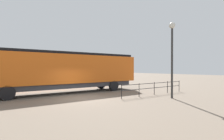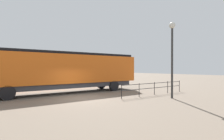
# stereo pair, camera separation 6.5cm
# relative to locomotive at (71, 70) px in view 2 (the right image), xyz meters

# --- Properties ---
(ground_plane) EXTENTS (120.00, 120.00, 0.00)m
(ground_plane) POSITION_rel_locomotive_xyz_m (3.57, -0.67, -2.20)
(ground_plane) COLOR #756656
(locomotive) EXTENTS (2.83, 15.21, 3.90)m
(locomotive) POSITION_rel_locomotive_xyz_m (0.00, 0.00, 0.00)
(locomotive) COLOR orange
(locomotive) RESTS_ON ground_plane
(lamp_post) EXTENTS (0.50, 0.50, 6.03)m
(lamp_post) POSITION_rel_locomotive_xyz_m (7.74, 5.31, 1.98)
(lamp_post) COLOR #2D2D2D
(lamp_post) RESTS_ON ground_plane
(platform_fence) EXTENTS (0.05, 7.55, 1.14)m
(platform_fence) POSITION_rel_locomotive_xyz_m (5.66, 5.61, -1.46)
(platform_fence) COLOR black
(platform_fence) RESTS_ON ground_plane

